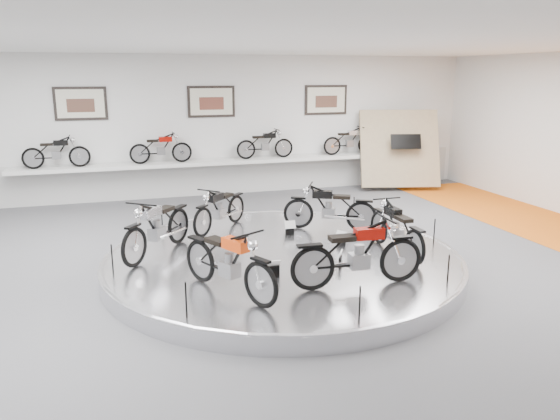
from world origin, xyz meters
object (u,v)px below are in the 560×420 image
object	(u,v)px
bike_a	(330,207)
bike_f	(396,228)
bike_d	(229,261)
bike_c	(157,226)
bike_b	(220,208)
bike_e	(358,253)
shelf	(215,162)
display_platform	(283,262)

from	to	relation	value
bike_a	bike_f	xyz separation A→B (m)	(0.55, -1.78, -0.01)
bike_d	bike_c	bearing A→B (deg)	173.69
bike_b	bike_e	distance (m)	3.97
shelf	bike_c	bearing A→B (deg)	-110.49
bike_c	bike_e	size ratio (longest dim) A/B	0.99
bike_c	display_platform	bearing A→B (deg)	111.15
display_platform	bike_c	size ratio (longest dim) A/B	3.59
display_platform	bike_b	size ratio (longest dim) A/B	4.08
bike_d	shelf	bearing A→B (deg)	143.30
bike_a	bike_e	distance (m)	3.10
bike_d	bike_e	xyz separation A→B (m)	(1.94, -0.29, 0.02)
bike_b	bike_c	world-z (taller)	bike_c
display_platform	bike_c	distance (m)	2.34
display_platform	bike_e	size ratio (longest dim) A/B	3.54
bike_a	bike_d	bearing A→B (deg)	72.99
display_platform	bike_e	xyz separation A→B (m)	(0.62, -1.80, 0.68)
bike_a	bike_d	world-z (taller)	bike_d
display_platform	bike_a	distance (m)	1.95
shelf	bike_c	size ratio (longest dim) A/B	6.17
display_platform	bike_e	world-z (taller)	bike_e
bike_d	bike_e	distance (m)	1.96
display_platform	bike_b	distance (m)	2.15
display_platform	bike_f	xyz separation A→B (m)	(1.96, -0.58, 0.63)
bike_d	bike_f	size ratio (longest dim) A/B	1.08
display_platform	bike_d	size ratio (longest dim) A/B	3.67
shelf	bike_e	size ratio (longest dim) A/B	6.09
display_platform	bike_a	world-z (taller)	bike_a
bike_f	display_platform	bearing A→B (deg)	73.33
bike_a	bike_e	bearing A→B (deg)	103.42
shelf	bike_e	world-z (taller)	bike_e
bike_e	bike_f	size ratio (longest dim) A/B	1.11
bike_c	bike_f	size ratio (longest dim) A/B	1.10
shelf	bike_d	distance (m)	8.03
bike_a	bike_b	distance (m)	2.28
display_platform	bike_b	bearing A→B (deg)	111.61
bike_b	bike_f	size ratio (longest dim) A/B	0.97
bike_b	bike_f	xyz separation A→B (m)	(2.72, -2.50, 0.02)
shelf	bike_b	xyz separation A→B (m)	(-0.76, -4.48, -0.24)
bike_b	display_platform	bearing A→B (deg)	66.67
display_platform	bike_a	bearing A→B (deg)	40.54
bike_e	bike_a	bearing A→B (deg)	77.94
bike_a	bike_e	size ratio (longest dim) A/B	0.91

